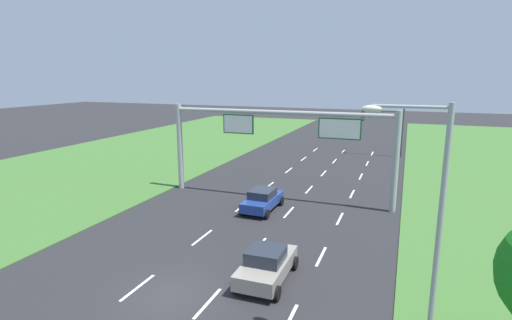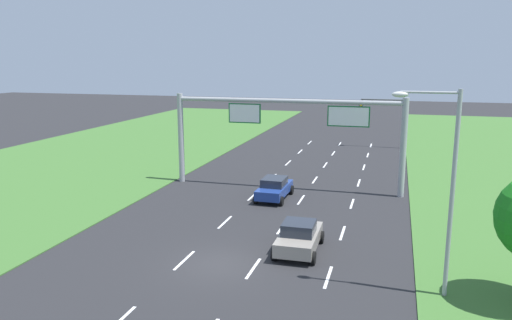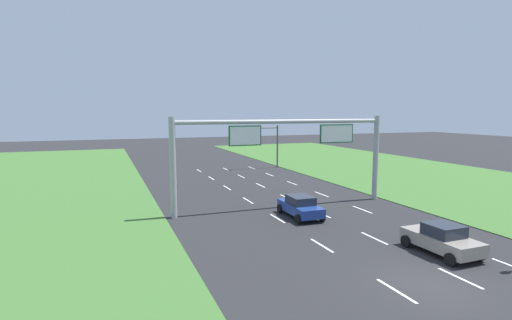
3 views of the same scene
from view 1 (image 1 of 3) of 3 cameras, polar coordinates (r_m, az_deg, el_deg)
The scene contains 10 objects.
ground_plane at distance 18.47m, azimuth -11.98°, elevation -18.35°, with size 200.00×200.00×0.00m, color #262628.
grass_verge_left at distance 39.02m, azimuth -30.39°, elevation -3.37°, with size 24.00×120.00×0.06m, color #3D6B2D.
lane_dashes_inner_left at distance 26.37m, azimuth -4.56°, elevation -8.58°, with size 0.14×56.40×0.01m.
lane_dashes_inner_right at distance 25.15m, azimuth 2.77°, elevation -9.60°, with size 0.14×56.40×0.01m.
lane_dashes_slip at distance 24.38m, azimuth 10.74°, elevation -10.52°, with size 0.14×56.40×0.01m.
car_near_red at distance 18.87m, azimuth 1.50°, elevation -14.70°, with size 2.16×4.07×1.59m.
car_lead_silver at distance 27.93m, azimuth 0.92°, elevation -5.69°, with size 2.07×4.18×1.51m.
sign_gantry at distance 29.62m, azimuth 3.45°, elevation 3.47°, with size 17.24×0.44×7.00m.
traffic_light_mast at distance 48.66m, azimuth 18.01°, elevation 5.05°, with size 4.76×0.49×5.60m.
street_lamp at distance 13.41m, azimuth 23.27°, elevation -7.17°, with size 2.61×0.32×8.50m.
Camera 1 is at (8.94, -13.25, 9.25)m, focal length 28.00 mm.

